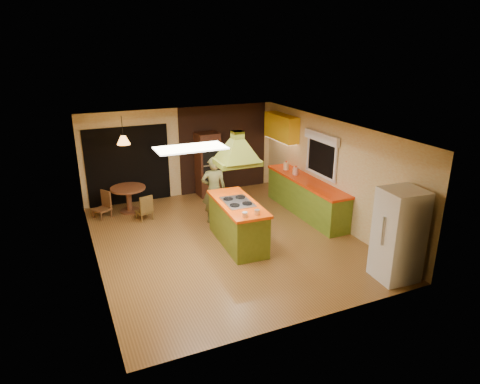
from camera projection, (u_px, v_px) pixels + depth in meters
name	position (u px, v px, depth m)	size (l,w,h in m)	color
ground	(226.00, 240.00, 9.59)	(6.50, 6.50, 0.00)	brown
room_walls	(225.00, 187.00, 9.17)	(5.50, 6.50, 6.50)	beige
ceiling_plane	(224.00, 129.00, 8.75)	(6.50, 6.50, 0.00)	silver
brick_panel	(224.00, 148.00, 12.43)	(2.64, 0.03, 2.50)	#381E14
nook_opening	(128.00, 166.00, 11.45)	(2.20, 0.03, 2.10)	black
right_counter	(306.00, 197.00, 10.88)	(0.62, 3.05, 0.92)	olive
upper_cabinets	(281.00, 127.00, 11.80)	(0.34, 1.40, 0.70)	yellow
window_right	(322.00, 147.00, 10.36)	(0.12, 1.35, 1.06)	black
fluor_panel	(191.00, 148.00, 7.30)	(1.20, 0.60, 0.03)	white
kitchen_island	(238.00, 223.00, 9.26)	(0.87, 1.97, 0.98)	#606F1B
range_hood	(237.00, 143.00, 8.67)	(0.90, 0.66, 0.78)	olive
man	(214.00, 190.00, 10.27)	(0.60, 0.39, 1.65)	brown
refrigerator	(399.00, 235.00, 7.78)	(0.72, 0.68, 1.75)	silver
wall_oven	(208.00, 164.00, 12.07)	(0.62, 0.62, 1.82)	#472416
dining_table	(129.00, 195.00, 11.00)	(0.89, 0.89, 0.67)	brown
chair_left	(101.00, 205.00, 10.69)	(0.37, 0.37, 0.67)	brown
chair_near	(144.00, 207.00, 10.58)	(0.36, 0.36, 0.65)	brown
pendant_lamp	(123.00, 140.00, 10.52)	(0.33, 0.33, 0.21)	#FF9E3F
canister_large	(286.00, 166.00, 11.50)	(0.14, 0.14, 0.20)	#FFF1CD
canister_medium	(296.00, 171.00, 11.08)	(0.14, 0.14, 0.20)	beige
canister_small	(295.00, 172.00, 11.13)	(0.11, 0.11, 0.14)	beige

